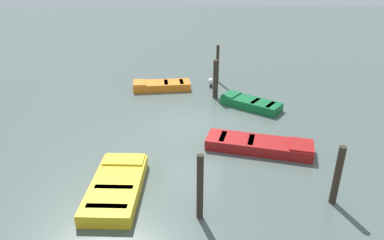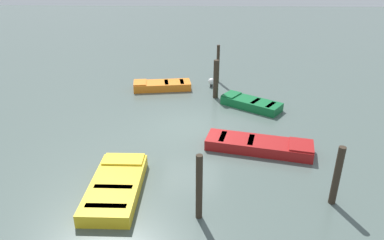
{
  "view_description": "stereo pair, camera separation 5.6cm",
  "coord_description": "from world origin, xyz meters",
  "px_view_note": "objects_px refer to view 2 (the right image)",
  "views": [
    {
      "loc": [
        13.51,
        0.43,
        6.65
      ],
      "look_at": [
        0.0,
        0.0,
        0.35
      ],
      "focal_mm": 33.1,
      "sensor_mm": 36.0,
      "label": 1
    },
    {
      "loc": [
        13.51,
        0.48,
        6.65
      ],
      "look_at": [
        0.0,
        0.0,
        0.35
      ],
      "focal_mm": 33.1,
      "sensor_mm": 36.0,
      "label": 2
    }
  ],
  "objects_px": {
    "marker_buoy": "(211,82)",
    "rowboat_orange": "(162,85)",
    "rowboat_green": "(251,103)",
    "mooring_piling_mid_left": "(199,187)",
    "mooring_piling_far_left": "(216,79)",
    "rowboat_yellow": "(116,186)",
    "rowboat_red": "(259,145)",
    "mooring_piling_near_left": "(337,176)",
    "mooring_piling_center": "(218,64)"
  },
  "relations": [
    {
      "from": "marker_buoy",
      "to": "mooring_piling_center",
      "type": "bearing_deg",
      "value": 157.9
    },
    {
      "from": "rowboat_red",
      "to": "mooring_piling_mid_left",
      "type": "height_order",
      "value": "mooring_piling_mid_left"
    },
    {
      "from": "rowboat_red",
      "to": "rowboat_orange",
      "type": "distance_m",
      "value": 7.89
    },
    {
      "from": "mooring_piling_center",
      "to": "marker_buoy",
      "type": "distance_m",
      "value": 1.24
    },
    {
      "from": "mooring_piling_near_left",
      "to": "mooring_piling_center",
      "type": "relative_size",
      "value": 0.89
    },
    {
      "from": "rowboat_green",
      "to": "mooring_piling_far_left",
      "type": "relative_size",
      "value": 1.49
    },
    {
      "from": "rowboat_red",
      "to": "rowboat_orange",
      "type": "height_order",
      "value": "same"
    },
    {
      "from": "mooring_piling_far_left",
      "to": "marker_buoy",
      "type": "xyz_separation_m",
      "value": [
        -1.69,
        -0.18,
        -0.7
      ]
    },
    {
      "from": "rowboat_green",
      "to": "mooring_piling_mid_left",
      "type": "relative_size",
      "value": 1.47
    },
    {
      "from": "mooring_piling_near_left",
      "to": "rowboat_red",
      "type": "bearing_deg",
      "value": -150.62
    },
    {
      "from": "rowboat_green",
      "to": "mooring_piling_far_left",
      "type": "xyz_separation_m",
      "value": [
        -1.26,
        -1.66,
        0.77
      ]
    },
    {
      "from": "marker_buoy",
      "to": "rowboat_orange",
      "type": "bearing_deg",
      "value": -78.99
    },
    {
      "from": "rowboat_red",
      "to": "mooring_piling_far_left",
      "type": "bearing_deg",
      "value": 118.69
    },
    {
      "from": "mooring_piling_far_left",
      "to": "marker_buoy",
      "type": "distance_m",
      "value": 1.84
    },
    {
      "from": "rowboat_green",
      "to": "mooring_piling_mid_left",
      "type": "bearing_deg",
      "value": 108.05
    },
    {
      "from": "mooring_piling_center",
      "to": "rowboat_yellow",
      "type": "bearing_deg",
      "value": -17.78
    },
    {
      "from": "rowboat_red",
      "to": "rowboat_yellow",
      "type": "xyz_separation_m",
      "value": [
        2.77,
        -4.78,
        0.0
      ]
    },
    {
      "from": "rowboat_green",
      "to": "mooring_piling_mid_left",
      "type": "xyz_separation_m",
      "value": [
        7.96,
        -2.35,
        0.78
      ]
    },
    {
      "from": "mooring_piling_far_left",
      "to": "marker_buoy",
      "type": "height_order",
      "value": "mooring_piling_far_left"
    },
    {
      "from": "mooring_piling_near_left",
      "to": "mooring_piling_mid_left",
      "type": "distance_m",
      "value": 4.0
    },
    {
      "from": "rowboat_yellow",
      "to": "rowboat_red",
      "type": "bearing_deg",
      "value": -60.04
    },
    {
      "from": "mooring_piling_mid_left",
      "to": "marker_buoy",
      "type": "xyz_separation_m",
      "value": [
        -10.9,
        0.5,
        -0.72
      ]
    },
    {
      "from": "mooring_piling_far_left",
      "to": "mooring_piling_center",
      "type": "bearing_deg",
      "value": 175.98
    },
    {
      "from": "rowboat_yellow",
      "to": "rowboat_orange",
      "type": "height_order",
      "value": "same"
    },
    {
      "from": "rowboat_yellow",
      "to": "rowboat_orange",
      "type": "distance_m",
      "value": 9.32
    },
    {
      "from": "marker_buoy",
      "to": "mooring_piling_mid_left",
      "type": "bearing_deg",
      "value": -2.64
    },
    {
      "from": "rowboat_red",
      "to": "marker_buoy",
      "type": "relative_size",
      "value": 8.46
    },
    {
      "from": "mooring_piling_near_left",
      "to": "rowboat_yellow",
      "type": "bearing_deg",
      "value": -92.52
    },
    {
      "from": "rowboat_orange",
      "to": "mooring_piling_center",
      "type": "height_order",
      "value": "mooring_piling_center"
    },
    {
      "from": "rowboat_orange",
      "to": "mooring_piling_center",
      "type": "relative_size",
      "value": 1.51
    },
    {
      "from": "rowboat_green",
      "to": "mooring_piling_far_left",
      "type": "bearing_deg",
      "value": -2.63
    },
    {
      "from": "rowboat_orange",
      "to": "mooring_piling_far_left",
      "type": "height_order",
      "value": "mooring_piling_far_left"
    },
    {
      "from": "rowboat_red",
      "to": "rowboat_orange",
      "type": "bearing_deg",
      "value": 136.98
    },
    {
      "from": "mooring_piling_center",
      "to": "marker_buoy",
      "type": "height_order",
      "value": "mooring_piling_center"
    },
    {
      "from": "rowboat_green",
      "to": "mooring_piling_near_left",
      "type": "relative_size",
      "value": 1.56
    },
    {
      "from": "rowboat_orange",
      "to": "mooring_piling_center",
      "type": "distance_m",
      "value": 3.5
    },
    {
      "from": "rowboat_yellow",
      "to": "mooring_piling_center",
      "type": "xyz_separation_m",
      "value": [
        -10.74,
        3.44,
        0.85
      ]
    },
    {
      "from": "rowboat_red",
      "to": "rowboat_yellow",
      "type": "relative_size",
      "value": 1.25
    },
    {
      "from": "mooring_piling_center",
      "to": "mooring_piling_mid_left",
      "type": "bearing_deg",
      "value": -4.21
    },
    {
      "from": "rowboat_green",
      "to": "mooring_piling_center",
      "type": "distance_m",
      "value": 4.21
    },
    {
      "from": "rowboat_yellow",
      "to": "rowboat_orange",
      "type": "xyz_separation_m",
      "value": [
        -9.31,
        0.36,
        0.0
      ]
    },
    {
      "from": "rowboat_orange",
      "to": "marker_buoy",
      "type": "xyz_separation_m",
      "value": [
        -0.53,
        2.72,
        0.07
      ]
    },
    {
      "from": "mooring_piling_near_left",
      "to": "marker_buoy",
      "type": "xyz_separation_m",
      "value": [
        -10.13,
        -3.42,
        -0.66
      ]
    },
    {
      "from": "rowboat_red",
      "to": "mooring_piling_near_left",
      "type": "xyz_separation_m",
      "value": [
        3.06,
        1.72,
        0.73
      ]
    },
    {
      "from": "rowboat_yellow",
      "to": "mooring_piling_near_left",
      "type": "relative_size",
      "value": 1.72
    },
    {
      "from": "rowboat_red",
      "to": "rowboat_yellow",
      "type": "distance_m",
      "value": 5.52
    },
    {
      "from": "rowboat_yellow",
      "to": "mooring_piling_near_left",
      "type": "distance_m",
      "value": 6.55
    },
    {
      "from": "mooring_piling_mid_left",
      "to": "mooring_piling_far_left",
      "type": "bearing_deg",
      "value": 175.74
    },
    {
      "from": "rowboat_yellow",
      "to": "rowboat_green",
      "type": "bearing_deg",
      "value": -35.7
    },
    {
      "from": "rowboat_yellow",
      "to": "mooring_piling_far_left",
      "type": "height_order",
      "value": "mooring_piling_far_left"
    }
  ]
}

